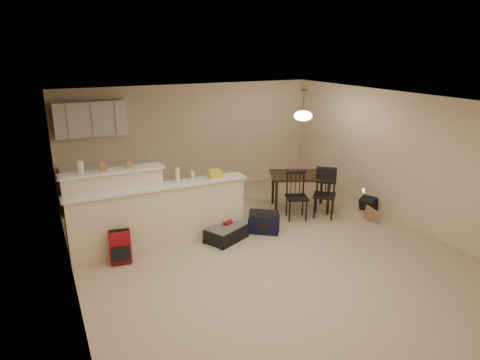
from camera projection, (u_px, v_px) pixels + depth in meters
room at (264, 179)px, 6.90m from camera, size 7.00×7.02×2.50m
breakfast_bar at (144, 213)px, 7.21m from camera, size 3.08×0.58×1.39m
upper_cabinets at (90, 119)px, 8.65m from camera, size 1.40×0.34×0.70m
kitchen_counter at (108, 187)px, 9.05m from camera, size 1.80×0.60×0.90m
thermostat at (349, 132)px, 9.40m from camera, size 0.02×0.12×0.12m
jar at (81, 167)px, 6.68m from camera, size 0.10×0.10×0.20m
cereal_box at (103, 166)px, 6.83m from camera, size 0.10×0.07×0.16m
small_box at (129, 164)px, 7.00m from camera, size 0.08×0.06×0.12m
bottle_a at (178, 175)px, 7.20m from camera, size 0.07×0.07×0.26m
bottle_b at (193, 176)px, 7.32m from camera, size 0.06×0.06×0.18m
bag_lump at (215, 174)px, 7.50m from camera, size 0.22×0.18×0.14m
dining_table at (300, 179)px, 8.89m from camera, size 1.45×1.24×0.76m
pendant_lamp at (303, 115)px, 8.50m from camera, size 0.36×0.36×0.62m
dining_chair_near at (297, 196)px, 8.44m from camera, size 0.52×0.51×0.94m
dining_chair_far at (325, 194)px, 8.53m from camera, size 0.58×0.58×0.96m
suitcase at (226, 233)px, 7.59m from camera, size 0.85×0.73×0.24m
red_backpack at (120, 247)px, 6.79m from camera, size 0.36×0.26×0.50m
navy_duffel at (264, 224)px, 7.90m from camera, size 0.63×0.57×0.30m
black_daypack at (369, 204)px, 8.94m from camera, size 0.32×0.38×0.28m
cardboard_sheet at (372, 215)px, 8.38m from camera, size 0.08×0.36×0.27m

